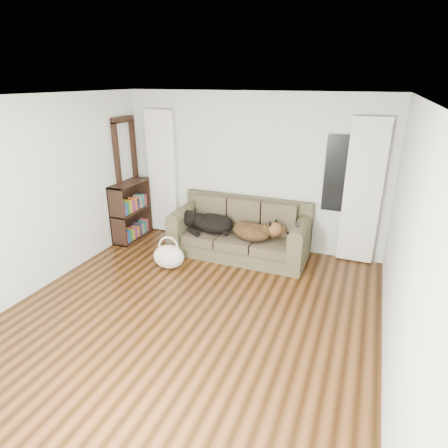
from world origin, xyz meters
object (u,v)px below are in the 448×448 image
at_px(dog_shepherd, 254,231).
at_px(sofa, 239,229).
at_px(tote_bag, 169,258).
at_px(bookshelf, 131,212).
at_px(dog_black_lab, 210,224).

bearing_deg(dog_shepherd, sofa, -4.89).
height_order(sofa, tote_bag, sofa).
bearing_deg(tote_bag, bookshelf, 147.11).
xyz_separation_m(dog_shepherd, bookshelf, (-2.36, 0.01, 0.01)).
xyz_separation_m(dog_shepherd, tote_bag, (-1.14, -0.78, -0.33)).
relative_size(dog_shepherd, bookshelf, 0.63).
xyz_separation_m(sofa, dog_shepherd, (0.29, -0.08, 0.04)).
bearing_deg(tote_bag, sofa, 45.23).
bearing_deg(sofa, dog_shepherd, -16.09).
xyz_separation_m(dog_black_lab, bookshelf, (-1.56, -0.03, 0.02)).
bearing_deg(tote_bag, dog_shepherd, 34.20).
relative_size(sofa, bookshelf, 2.12).
height_order(dog_shepherd, bookshelf, bookshelf).
height_order(sofa, dog_black_lab, sofa).
bearing_deg(bookshelf, tote_bag, -28.45).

